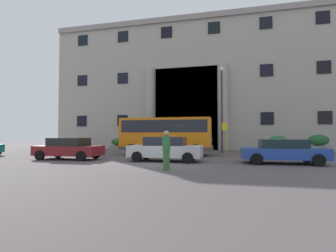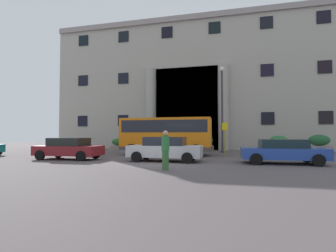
% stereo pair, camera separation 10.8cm
% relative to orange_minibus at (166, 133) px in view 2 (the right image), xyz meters
% --- Properties ---
extents(ground_plane, '(80.00, 64.00, 0.12)m').
position_rel_orange_minibus_xyz_m(ground_plane, '(0.79, -5.50, -1.77)').
color(ground_plane, '#524A4C').
extents(office_building_facade, '(32.31, 9.80, 14.67)m').
position_rel_orange_minibus_xyz_m(office_building_facade, '(0.79, 11.96, 5.61)').
color(office_building_facade, '#A29C90').
rests_on(office_building_facade, ground_plane).
extents(orange_minibus, '(7.01, 2.85, 2.88)m').
position_rel_orange_minibus_xyz_m(orange_minibus, '(0.00, 0.00, 0.00)').
color(orange_minibus, orange).
rests_on(orange_minibus, ground_plane).
extents(bus_stop_sign, '(0.44, 0.08, 2.56)m').
position_rel_orange_minibus_xyz_m(bus_stop_sign, '(4.44, 1.83, -0.12)').
color(bus_stop_sign, olive).
rests_on(bus_stop_sign, ground_plane).
extents(hedge_planter_far_west, '(2.04, 0.74, 1.27)m').
position_rel_orange_minibus_xyz_m(hedge_planter_far_west, '(-1.14, 5.08, -1.10)').
color(hedge_planter_far_west, '#696D5A').
rests_on(hedge_planter_far_west, ground_plane).
extents(hedge_planter_far_east, '(1.73, 0.96, 1.53)m').
position_rel_orange_minibus_xyz_m(hedge_planter_far_east, '(9.05, 4.86, -0.97)').
color(hedge_planter_far_east, slate).
rests_on(hedge_planter_far_east, ground_plane).
extents(hedge_planter_entrance_left, '(1.41, 0.75, 1.51)m').
position_rel_orange_minibus_xyz_m(hedge_planter_entrance_left, '(2.63, 4.85, -0.98)').
color(hedge_planter_entrance_left, '#6B6B58').
rests_on(hedge_planter_entrance_left, ground_plane).
extents(hedge_planter_west, '(1.99, 0.84, 1.26)m').
position_rel_orange_minibus_xyz_m(hedge_planter_west, '(-6.22, 5.13, -1.10)').
color(hedge_planter_west, gray).
rests_on(hedge_planter_west, ground_plane).
extents(hedge_planter_entrance_right, '(1.79, 0.96, 1.60)m').
position_rel_orange_minibus_xyz_m(hedge_planter_entrance_right, '(12.32, 4.96, -0.94)').
color(hedge_planter_entrance_right, gray).
rests_on(hedge_planter_entrance_right, ground_plane).
extents(parked_compact_extra, '(4.35, 1.99, 1.46)m').
position_rel_orange_minibus_xyz_m(parked_compact_extra, '(1.05, -4.52, -0.96)').
color(parked_compact_extra, '#B7B8BB').
rests_on(parked_compact_extra, ground_plane).
extents(parked_coupe_end, '(4.22, 2.12, 1.38)m').
position_rel_orange_minibus_xyz_m(parked_coupe_end, '(-5.33, -4.80, -1.00)').
color(parked_coupe_end, maroon).
rests_on(parked_coupe_end, ground_plane).
extents(parked_sedan_far, '(4.37, 2.13, 1.33)m').
position_rel_orange_minibus_xyz_m(parked_sedan_far, '(7.62, -4.30, -1.02)').
color(parked_sedan_far, '#23419B').
rests_on(parked_sedan_far, ground_plane).
extents(motorcycle_far_end, '(2.03, 0.55, 0.89)m').
position_rel_orange_minibus_xyz_m(motorcycle_far_end, '(-5.39, -2.45, -1.25)').
color(motorcycle_far_end, black).
rests_on(motorcycle_far_end, ground_plane).
extents(pedestrian_man_crossing, '(0.36, 0.36, 1.78)m').
position_rel_orange_minibus_xyz_m(pedestrian_man_crossing, '(1.98, -8.16, -0.81)').
color(pedestrian_man_crossing, '#336132').
rests_on(pedestrian_man_crossing, ground_plane).
extents(lamppost_plaza_centre, '(0.40, 0.40, 7.61)m').
position_rel_orange_minibus_xyz_m(lamppost_plaza_centre, '(4.21, 3.40, 2.72)').
color(lamppost_plaza_centre, '#39313A').
rests_on(lamppost_plaza_centre, ground_plane).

